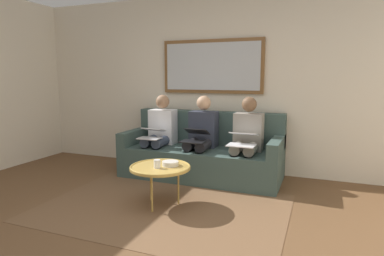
# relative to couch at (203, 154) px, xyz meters

# --- Properties ---
(ground_plane) EXTENTS (6.00, 5.20, 0.10)m
(ground_plane) POSITION_rel_couch_xyz_m (0.00, 2.12, -0.36)
(ground_plane) COLOR brown
(wall_rear) EXTENTS (6.00, 0.12, 2.60)m
(wall_rear) POSITION_rel_couch_xyz_m (0.00, -0.48, 0.99)
(wall_rear) COLOR beige
(wall_rear) RESTS_ON ground_plane
(area_rug) EXTENTS (2.60, 1.80, 0.01)m
(area_rug) POSITION_rel_couch_xyz_m (0.00, 1.27, -0.31)
(area_rug) COLOR brown
(area_rug) RESTS_ON ground_plane
(couch) EXTENTS (2.20, 0.90, 0.90)m
(couch) POSITION_rel_couch_xyz_m (0.00, 0.00, 0.00)
(couch) COLOR #384C47
(couch) RESTS_ON ground_plane
(framed_mirror) EXTENTS (1.53, 0.05, 0.78)m
(framed_mirror) POSITION_rel_couch_xyz_m (0.00, -0.39, 1.24)
(framed_mirror) COLOR brown
(coffee_table) EXTENTS (0.66, 0.66, 0.45)m
(coffee_table) POSITION_rel_couch_xyz_m (0.06, 1.22, 0.12)
(coffee_table) COLOR tan
(coffee_table) RESTS_ON ground_plane
(cup) EXTENTS (0.07, 0.07, 0.09)m
(cup) POSITION_rel_couch_xyz_m (0.06, 1.28, 0.17)
(cup) COLOR silver
(cup) RESTS_ON coffee_table
(bowl) EXTENTS (0.18, 0.18, 0.05)m
(bowl) POSITION_rel_couch_xyz_m (-0.03, 1.15, 0.15)
(bowl) COLOR beige
(bowl) RESTS_ON coffee_table
(person_left) EXTENTS (0.38, 0.58, 1.14)m
(person_left) POSITION_rel_couch_xyz_m (-0.64, 0.07, 0.30)
(person_left) COLOR gray
(person_left) RESTS_ON couch
(laptop_white) EXTENTS (0.34, 0.38, 0.16)m
(laptop_white) POSITION_rel_couch_xyz_m (-0.64, 0.31, 0.32)
(laptop_white) COLOR white
(person_middle) EXTENTS (0.38, 0.58, 1.14)m
(person_middle) POSITION_rel_couch_xyz_m (0.00, 0.07, 0.30)
(person_middle) COLOR #2D3342
(person_middle) RESTS_ON couch
(laptop_black) EXTENTS (0.31, 0.38, 0.17)m
(laptop_black) POSITION_rel_couch_xyz_m (0.00, 0.30, 0.32)
(laptop_black) COLOR black
(person_right) EXTENTS (0.38, 0.58, 1.14)m
(person_right) POSITION_rel_couch_xyz_m (0.64, 0.07, 0.30)
(person_right) COLOR silver
(person_right) RESTS_ON couch
(laptop_silver) EXTENTS (0.31, 0.32, 0.14)m
(laptop_silver) POSITION_rel_couch_xyz_m (0.64, 0.32, 0.31)
(laptop_silver) COLOR silver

